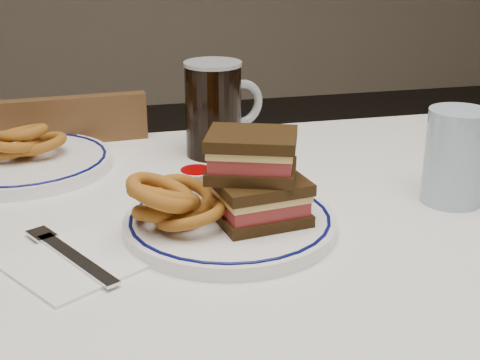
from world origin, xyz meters
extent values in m
cube|color=white|center=(0.00, 0.00, 0.73)|extent=(1.26, 0.86, 0.03)
cylinder|color=#4C2C18|center=(0.54, 0.34, 0.35)|extent=(0.06, 0.06, 0.71)
cube|color=white|center=(0.00, 0.43, 0.65)|extent=(1.26, 0.01, 0.17)
cube|color=#4C2C18|center=(-0.20, 0.57, 0.39)|extent=(0.41, 0.41, 0.04)
cylinder|color=#4C2C18|center=(-0.05, 0.75, 0.19)|extent=(0.03, 0.03, 0.38)
cube|color=#4C2C18|center=(-0.19, 0.40, 0.62)|extent=(0.39, 0.05, 0.42)
cylinder|color=white|center=(0.06, -0.02, 0.76)|extent=(0.27, 0.27, 0.02)
torus|color=#0A0D4D|center=(0.06, -0.02, 0.77)|extent=(0.26, 0.26, 0.01)
cube|color=black|center=(0.10, -0.04, 0.78)|extent=(0.12, 0.10, 0.01)
cube|color=#A02E2F|center=(0.10, -0.04, 0.79)|extent=(0.11, 0.09, 0.02)
cube|color=#DCBC62|center=(0.10, -0.04, 0.81)|extent=(0.11, 0.10, 0.01)
cube|color=black|center=(0.10, -0.04, 0.82)|extent=(0.12, 0.10, 0.01)
cube|color=black|center=(0.09, -0.03, 0.83)|extent=(0.13, 0.12, 0.01)
cube|color=#A02E2F|center=(0.09, -0.03, 0.85)|extent=(0.12, 0.11, 0.02)
cube|color=#DCBC62|center=(0.09, -0.03, 0.86)|extent=(0.13, 0.11, 0.01)
cube|color=black|center=(0.09, -0.03, 0.87)|extent=(0.13, 0.12, 0.01)
torus|color=brown|center=(-0.02, -0.02, 0.78)|extent=(0.10, 0.09, 0.07)
torus|color=brown|center=(0.01, -0.04, 0.79)|extent=(0.09, 0.09, 0.04)
torus|color=brown|center=(0.00, 0.00, 0.80)|extent=(0.09, 0.09, 0.05)
torus|color=brown|center=(-0.02, -0.02, 0.81)|extent=(0.10, 0.10, 0.07)
torus|color=brown|center=(-0.03, -0.04, 0.82)|extent=(0.09, 0.09, 0.05)
cylinder|color=white|center=(0.03, 0.08, 0.78)|extent=(0.05, 0.05, 0.03)
cylinder|color=#840203|center=(0.03, 0.08, 0.79)|extent=(0.04, 0.04, 0.01)
cylinder|color=black|center=(0.10, 0.28, 0.83)|extent=(0.09, 0.09, 0.16)
cylinder|color=#979DA4|center=(0.10, 0.28, 0.91)|extent=(0.10, 0.10, 0.01)
torus|color=#979DA4|center=(0.15, 0.29, 0.83)|extent=(0.08, 0.04, 0.08)
cylinder|color=#9FBBCE|center=(0.39, 0.00, 0.82)|extent=(0.08, 0.08, 0.13)
cylinder|color=white|center=(-0.21, 0.28, 0.76)|extent=(0.28, 0.28, 0.02)
torus|color=#0A0D4D|center=(-0.21, 0.28, 0.77)|extent=(0.27, 0.27, 0.01)
torus|color=brown|center=(-0.23, 0.28, 0.78)|extent=(0.08, 0.08, 0.05)
torus|color=brown|center=(-0.19, 0.29, 0.79)|extent=(0.09, 0.09, 0.04)
torus|color=brown|center=(-0.22, 0.28, 0.80)|extent=(0.09, 0.09, 0.03)
torus|color=brown|center=(-0.21, 0.29, 0.81)|extent=(0.08, 0.08, 0.04)
cube|color=white|center=(-0.13, -0.07, 0.75)|extent=(0.20, 0.20, 0.00)
cube|color=silver|center=(-0.13, -0.07, 0.76)|extent=(0.09, 0.15, 0.00)
cube|color=silver|center=(-0.18, 0.01, 0.76)|extent=(0.04, 0.05, 0.00)
camera|label=1|loc=(-0.11, -0.78, 1.12)|focal=50.00mm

